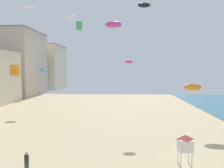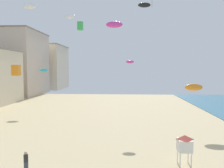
{
  "view_description": "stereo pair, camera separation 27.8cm",
  "coord_description": "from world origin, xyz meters",
  "px_view_note": "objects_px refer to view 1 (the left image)",
  "views": [
    {
      "loc": [
        3.68,
        -8.08,
        8.02
      ],
      "look_at": [
        2.69,
        14.85,
        6.42
      ],
      "focal_mm": 34.71,
      "sensor_mm": 36.0,
      "label": 1
    },
    {
      "loc": [
        3.96,
        -8.06,
        8.02
      ],
      "look_at": [
        2.69,
        14.85,
        6.42
      ],
      "focal_mm": 34.71,
      "sensor_mm": 36.0,
      "label": 2
    }
  ],
  "objects_px": {
    "kite_white_parafoil": "(29,6)",
    "kite_orange_box": "(15,70)",
    "lifeguard_stand": "(185,143)",
    "kite_black_parafoil": "(144,5)",
    "kite_magenta_parafoil_2": "(129,62)",
    "kite_orange_parafoil": "(193,87)",
    "kite_magenta_parafoil_3": "(113,25)",
    "kite_white_parafoil_2": "(68,16)",
    "kite_cyan_parafoil": "(42,70)",
    "kite_green_box": "(79,26)",
    "kite_flyer": "(27,161)"
  },
  "relations": [
    {
      "from": "kite_orange_box",
      "to": "kite_black_parafoil",
      "type": "xyz_separation_m",
      "value": [
        19.7,
        -7.75,
        7.71
      ]
    },
    {
      "from": "kite_flyer",
      "to": "lifeguard_stand",
      "type": "bearing_deg",
      "value": -126.08
    },
    {
      "from": "kite_orange_box",
      "to": "kite_orange_parafoil",
      "type": "xyz_separation_m",
      "value": [
        27.19,
        -2.87,
        -2.39
      ]
    },
    {
      "from": "kite_white_parafoil_2",
      "to": "kite_magenta_parafoil_3",
      "type": "bearing_deg",
      "value": -47.44
    },
    {
      "from": "kite_flyer",
      "to": "kite_orange_box",
      "type": "relative_size",
      "value": 0.95
    },
    {
      "from": "kite_orange_box",
      "to": "kite_black_parafoil",
      "type": "relative_size",
      "value": 1.18
    },
    {
      "from": "kite_magenta_parafoil_2",
      "to": "kite_white_parafoil",
      "type": "relative_size",
      "value": 0.63
    },
    {
      "from": "kite_magenta_parafoil_2",
      "to": "kite_white_parafoil",
      "type": "bearing_deg",
      "value": -158.55
    },
    {
      "from": "kite_orange_parafoil",
      "to": "kite_black_parafoil",
      "type": "xyz_separation_m",
      "value": [
        -7.49,
        -4.89,
        10.1
      ]
    },
    {
      "from": "lifeguard_stand",
      "to": "kite_flyer",
      "type": "bearing_deg",
      "value": -179.06
    },
    {
      "from": "kite_magenta_parafoil_2",
      "to": "kite_cyan_parafoil",
      "type": "distance_m",
      "value": 19.85
    },
    {
      "from": "kite_cyan_parafoil",
      "to": "kite_green_box",
      "type": "bearing_deg",
      "value": -45.26
    },
    {
      "from": "lifeguard_stand",
      "to": "kite_green_box",
      "type": "distance_m",
      "value": 24.04
    },
    {
      "from": "kite_white_parafoil",
      "to": "kite_orange_box",
      "type": "bearing_deg",
      "value": 134.95
    },
    {
      "from": "kite_white_parafoil_2",
      "to": "lifeguard_stand",
      "type": "bearing_deg",
      "value": -58.64
    },
    {
      "from": "kite_orange_parafoil",
      "to": "kite_cyan_parafoil",
      "type": "distance_m",
      "value": 29.51
    },
    {
      "from": "lifeguard_stand",
      "to": "kite_white_parafoil_2",
      "type": "bearing_deg",
      "value": 113.68
    },
    {
      "from": "kite_flyer",
      "to": "kite_green_box",
      "type": "xyz_separation_m",
      "value": [
        0.69,
        18.28,
        13.86
      ]
    },
    {
      "from": "kite_white_parafoil",
      "to": "kite_orange_box",
      "type": "distance_m",
      "value": 10.87
    },
    {
      "from": "lifeguard_stand",
      "to": "kite_green_box",
      "type": "height_order",
      "value": "kite_green_box"
    },
    {
      "from": "kite_white_parafoil",
      "to": "kite_orange_parafoil",
      "type": "xyz_separation_m",
      "value": [
        22.64,
        1.7,
        -11.14
      ]
    },
    {
      "from": "kite_white_parafoil",
      "to": "kite_orange_box",
      "type": "xyz_separation_m",
      "value": [
        -4.56,
        4.57,
        -8.75
      ]
    },
    {
      "from": "kite_orange_box",
      "to": "kite_black_parafoil",
      "type": "height_order",
      "value": "kite_black_parafoil"
    },
    {
      "from": "kite_magenta_parafoil_2",
      "to": "kite_white_parafoil",
      "type": "xyz_separation_m",
      "value": [
        -13.73,
        -5.39,
        7.41
      ]
    },
    {
      "from": "kite_flyer",
      "to": "kite_black_parafoil",
      "type": "height_order",
      "value": "kite_black_parafoil"
    },
    {
      "from": "kite_magenta_parafoil_2",
      "to": "kite_white_parafoil_2",
      "type": "distance_m",
      "value": 18.13
    },
    {
      "from": "kite_magenta_parafoil_3",
      "to": "kite_cyan_parafoil",
      "type": "distance_m",
      "value": 19.45
    },
    {
      "from": "kite_magenta_parafoil_3",
      "to": "kite_white_parafoil_2",
      "type": "bearing_deg",
      "value": 132.56
    },
    {
      "from": "kite_white_parafoil",
      "to": "kite_magenta_parafoil_2",
      "type": "bearing_deg",
      "value": 21.45
    },
    {
      "from": "kite_magenta_parafoil_2",
      "to": "kite_magenta_parafoil_3",
      "type": "bearing_deg",
      "value": -161.89
    },
    {
      "from": "kite_flyer",
      "to": "kite_green_box",
      "type": "relative_size",
      "value": 1.28
    },
    {
      "from": "lifeguard_stand",
      "to": "kite_orange_box",
      "type": "height_order",
      "value": "kite_orange_box"
    },
    {
      "from": "kite_magenta_parafoil_3",
      "to": "kite_orange_parafoil",
      "type": "relative_size",
      "value": 1.03
    },
    {
      "from": "lifeguard_stand",
      "to": "kite_cyan_parafoil",
      "type": "height_order",
      "value": "kite_cyan_parafoil"
    },
    {
      "from": "kite_white_parafoil",
      "to": "kite_orange_box",
      "type": "height_order",
      "value": "kite_white_parafoil"
    },
    {
      "from": "kite_green_box",
      "to": "kite_white_parafoil_2",
      "type": "relative_size",
      "value": 0.58
    },
    {
      "from": "kite_white_parafoil_2",
      "to": "kite_magenta_parafoil_3",
      "type": "height_order",
      "value": "kite_white_parafoil_2"
    },
    {
      "from": "kite_flyer",
      "to": "kite_white_parafoil_2",
      "type": "xyz_separation_m",
      "value": [
        -3.51,
        28.42,
        17.79
      ]
    },
    {
      "from": "lifeguard_stand",
      "to": "kite_cyan_parafoil",
      "type": "relative_size",
      "value": 1.46
    },
    {
      "from": "kite_white_parafoil_2",
      "to": "kite_black_parafoil",
      "type": "xyz_separation_m",
      "value": [
        13.46,
        -18.19,
        -3.18
      ]
    },
    {
      "from": "kite_magenta_parafoil_3",
      "to": "kite_orange_box",
      "type": "xyz_separation_m",
      "value": [
        -15.81,
        -0.02,
        -7.06
      ]
    },
    {
      "from": "lifeguard_stand",
      "to": "kite_magenta_parafoil_3",
      "type": "xyz_separation_m",
      "value": [
        -6.58,
        16.08,
        13.04
      ]
    },
    {
      "from": "lifeguard_stand",
      "to": "kite_orange_parafoil",
      "type": "relative_size",
      "value": 1.02
    },
    {
      "from": "kite_flyer",
      "to": "lifeguard_stand",
      "type": "height_order",
      "value": "lifeguard_stand"
    },
    {
      "from": "lifeguard_stand",
      "to": "kite_black_parafoil",
      "type": "xyz_separation_m",
      "value": [
        -2.69,
        8.31,
        13.69
      ]
    },
    {
      "from": "kite_flyer",
      "to": "kite_white_parafoil",
      "type": "bearing_deg",
      "value": -23.52
    },
    {
      "from": "kite_flyer",
      "to": "kite_magenta_parafoil_3",
      "type": "bearing_deg",
      "value": -63.3
    },
    {
      "from": "kite_flyer",
      "to": "kite_magenta_parafoil_2",
      "type": "relative_size",
      "value": 1.29
    },
    {
      "from": "kite_magenta_parafoil_2",
      "to": "kite_orange_parafoil",
      "type": "bearing_deg",
      "value": -22.52
    },
    {
      "from": "kite_white_parafoil_2",
      "to": "kite_black_parafoil",
      "type": "height_order",
      "value": "kite_white_parafoil_2"
    }
  ]
}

